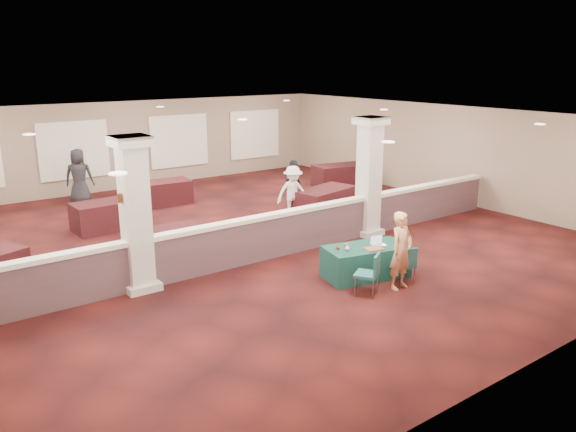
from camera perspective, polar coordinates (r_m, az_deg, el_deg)
ground at (r=14.94m, az=-4.38°, el=-2.49°), size 16.00×16.00×0.00m
wall_back at (r=21.65m, az=-15.84°, el=6.94°), size 16.00×0.04×3.20m
wall_front at (r=9.03m, az=23.53°, el=-5.28°), size 16.00×0.04×3.20m
wall_right at (r=19.86m, az=15.61°, el=6.23°), size 0.04×16.00×3.20m
ceiling at (r=14.29m, az=-4.64°, el=9.81°), size 16.00×16.00×0.02m
partition_wall at (r=13.58m, az=-1.07°, el=-1.79°), size 15.60×0.28×1.10m
column_left at (r=11.70m, az=-15.24°, el=0.26°), size 0.72×0.72×3.20m
column_right at (r=15.19m, az=8.22°, el=4.07°), size 0.72×0.72×3.20m
sconce_left at (r=11.52m, az=-16.66°, el=1.79°), size 0.12×0.12×0.18m
sconce_right at (r=11.71m, az=-14.10°, el=2.19°), size 0.12×0.12×0.18m
near_table at (r=12.47m, az=7.89°, el=-4.60°), size 1.98×1.30×0.70m
conf_chair_main at (r=12.15m, az=11.89°, el=-4.65°), size 0.48×0.48×0.82m
conf_chair_side at (r=11.45m, az=8.42°, el=-5.52°), size 0.61×0.61×0.89m
woman at (r=11.81m, az=11.42°, el=-3.48°), size 0.64×0.47×1.65m
far_table_front_center at (r=14.21m, az=-11.91°, el=-2.37°), size 1.65×0.93×0.65m
far_table_front_right at (r=17.38m, az=3.77°, el=1.49°), size 2.17×1.41×0.81m
far_table_back_left at (r=16.63m, az=-17.67°, el=0.11°), size 2.02×1.08×0.80m
far_table_back_center at (r=19.03m, az=-12.76°, el=2.31°), size 1.97×1.09×0.77m
far_table_back_right at (r=21.42m, az=5.32°, el=4.13°), size 2.17×1.37×0.82m
attendee_b at (r=16.78m, az=0.50°, el=2.40°), size 1.11×0.69×1.61m
attendee_c at (r=17.39m, az=0.52°, el=2.99°), size 1.09×0.87×1.67m
attendee_d at (r=19.73m, az=-20.45°, el=3.77°), size 1.04×0.86×1.85m
laptop_base at (r=12.46m, az=9.20°, el=-2.93°), size 0.36×0.29×0.02m
laptop_screen at (r=12.51m, az=8.95°, el=-2.29°), size 0.31×0.08×0.21m
screen_glow at (r=12.51m, az=8.97°, el=-2.36°), size 0.28×0.07×0.18m
knitting at (r=12.18m, az=8.72°, el=-3.31°), size 0.44×0.37×0.03m
yarn_cream at (r=12.01m, az=6.04°, el=-3.30°), size 0.11×0.11×0.11m
yarn_red at (r=12.06m, az=5.11°, el=-3.21°), size 0.10×0.10×0.10m
yarn_grey at (r=12.23m, az=5.95°, el=-2.96°), size 0.10×0.10×0.10m
scissors at (r=12.46m, az=11.04°, el=-3.03°), size 0.12×0.05×0.01m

